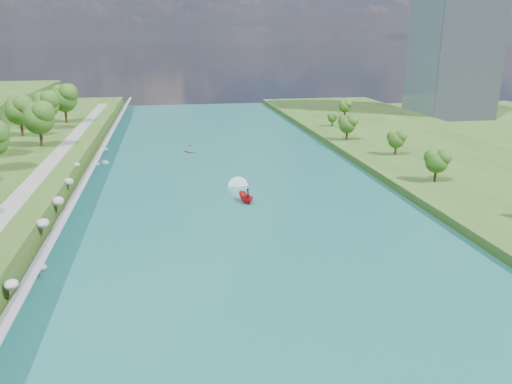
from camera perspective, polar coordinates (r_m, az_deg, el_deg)
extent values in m
plane|color=#2D5119|center=(66.86, -0.02, -5.26)|extent=(260.00, 260.00, 0.00)
cube|color=#185C5A|center=(85.44, -2.35, -0.15)|extent=(55.00, 240.00, 0.10)
cube|color=#2D5119|center=(103.81, 25.85, 1.66)|extent=(44.00, 240.00, 1.50)
cube|color=slate|center=(85.60, -19.78, 0.07)|extent=(3.54, 236.00, 4.05)
ellipsoid|color=gray|center=(55.05, -26.18, -9.45)|extent=(1.38, 1.53, 0.90)
ellipsoid|color=gray|center=(60.28, -23.32, -7.90)|extent=(1.14, 1.02, 0.88)
ellipsoid|color=gray|center=(68.57, -23.20, -3.30)|extent=(1.62, 1.95, 1.16)
ellipsoid|color=gray|center=(77.20, -21.71, -0.99)|extent=(1.71, 1.94, 1.36)
ellipsoid|color=gray|center=(86.60, -20.63, 1.11)|extent=(1.58, 1.66, 1.20)
ellipsoid|color=gray|center=(96.49, -19.82, 2.95)|extent=(1.16, 1.18, 0.85)
ellipsoid|color=gray|center=(104.59, -17.71, 3.07)|extent=(1.10, 1.41, 0.71)
ellipsoid|color=gray|center=(110.90, -16.93, 3.23)|extent=(1.76, 2.07, 1.00)
ellipsoid|color=gray|center=(119.43, -16.83, 4.68)|extent=(1.09, 0.95, 0.80)
cube|color=gray|center=(86.55, -24.22, 0.95)|extent=(3.00, 200.00, 0.10)
cube|color=gray|center=(181.62, 21.92, 17.49)|extent=(22.00, 22.00, 60.00)
ellipsoid|color=#294D14|center=(114.23, -23.56, 7.55)|extent=(6.75, 6.75, 11.24)
ellipsoid|color=#294D14|center=(128.21, -25.39, 8.22)|extent=(6.68, 6.68, 11.14)
ellipsoid|color=#294D14|center=(136.26, -22.89, 8.99)|extent=(6.75, 6.75, 11.25)
ellipsoid|color=#294D14|center=(144.83, -21.07, 9.79)|extent=(7.30, 7.30, 12.16)
ellipsoid|color=#294D14|center=(91.58, 19.95, 3.16)|extent=(4.10, 4.10, 6.83)
ellipsoid|color=#294D14|center=(110.44, 15.73, 5.68)|extent=(3.77, 3.77, 6.28)
ellipsoid|color=#294D14|center=(123.94, 10.40, 7.48)|extent=(4.36, 4.36, 7.27)
ellipsoid|color=#294D14|center=(143.62, 8.72, 8.32)|extent=(2.70, 2.70, 4.51)
ellipsoid|color=#294D14|center=(160.54, 10.12, 9.52)|extent=(3.80, 3.80, 6.33)
imported|color=red|center=(80.58, -1.21, -0.60)|extent=(2.53, 4.39, 1.60)
imported|color=#66605B|center=(80.03, -1.45, -0.45)|extent=(0.62, 0.44, 1.62)
imported|color=#66605B|center=(80.99, -0.91, -0.19)|extent=(1.01, 0.90, 1.74)
cube|color=white|center=(83.64, -1.52, -0.48)|extent=(0.90, 5.00, 0.06)
imported|color=#909398|center=(116.65, -7.53, 4.66)|extent=(3.82, 3.93, 0.66)
imported|color=#66605B|center=(116.51, -7.54, 4.97)|extent=(0.78, 0.58, 1.45)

